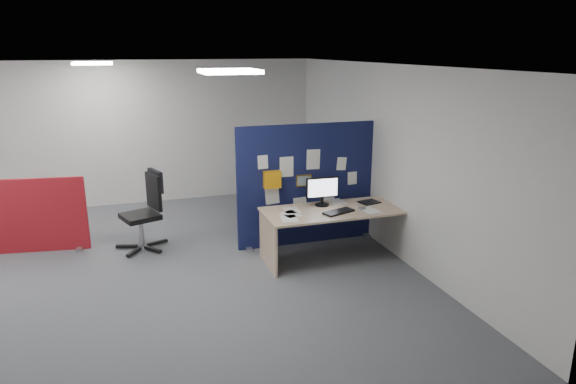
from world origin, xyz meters
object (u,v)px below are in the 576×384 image
object	(u,v)px
monitor_main	(322,190)
office_chair	(147,206)
main_desk	(332,220)
red_divider	(34,216)
navy_divider	(308,185)

from	to	relation	value
monitor_main	office_chair	bearing A→B (deg)	159.54
main_desk	red_divider	size ratio (longest dim) A/B	1.33
navy_divider	monitor_main	size ratio (longest dim) A/B	4.69
navy_divider	office_chair	size ratio (longest dim) A/B	1.94
navy_divider	monitor_main	world-z (taller)	navy_divider
red_divider	office_chair	distance (m)	1.63
red_divider	main_desk	bearing A→B (deg)	-12.68
office_chair	red_divider	bearing A→B (deg)	148.38
navy_divider	red_divider	world-z (taller)	navy_divider
navy_divider	main_desk	size ratio (longest dim) A/B	1.14
navy_divider	main_desk	world-z (taller)	navy_divider
monitor_main	office_chair	xyz separation A→B (m)	(-2.38, 1.01, -0.31)
monitor_main	red_divider	size ratio (longest dim) A/B	0.32
monitor_main	red_divider	distance (m)	4.21
navy_divider	main_desk	xyz separation A→B (m)	(0.12, -0.67, -0.35)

